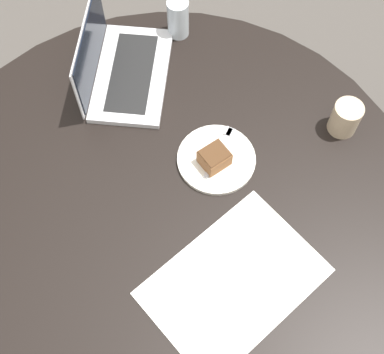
% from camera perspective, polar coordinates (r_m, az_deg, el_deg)
% --- Properties ---
extents(ground_plane, '(12.00, 12.00, 0.00)m').
position_cam_1_polar(ground_plane, '(2.08, -1.86, -11.40)').
color(ground_plane, '#4C4742').
extents(dining_table, '(1.36, 1.36, 0.73)m').
position_cam_1_polar(dining_table, '(1.50, -2.53, -5.19)').
color(dining_table, black).
rests_on(dining_table, ground_plane).
extents(paper_document, '(0.50, 0.45, 0.00)m').
position_cam_1_polar(paper_document, '(1.33, 4.47, -11.07)').
color(paper_document, white).
rests_on(paper_document, dining_table).
extents(plate, '(0.21, 0.21, 0.01)m').
position_cam_1_polar(plate, '(1.45, 2.61, 1.91)').
color(plate, silver).
rests_on(plate, dining_table).
extents(cake_slice, '(0.10, 0.09, 0.05)m').
position_cam_1_polar(cake_slice, '(1.41, 2.41, 2.07)').
color(cake_slice, brown).
rests_on(cake_slice, plate).
extents(fork, '(0.17, 0.04, 0.00)m').
position_cam_1_polar(fork, '(1.46, 3.15, 3.21)').
color(fork, silver).
rests_on(fork, plate).
extents(coffee_glass, '(0.08, 0.08, 0.10)m').
position_cam_1_polar(coffee_glass, '(1.52, 16.04, 6.07)').
color(coffee_glass, '#C6AD89').
rests_on(coffee_glass, dining_table).
extents(water_glass, '(0.07, 0.07, 0.13)m').
position_cam_1_polar(water_glass, '(1.67, -1.50, 16.58)').
color(water_glass, silver).
rests_on(water_glass, dining_table).
extents(laptop, '(0.39, 0.29, 0.21)m').
position_cam_1_polar(laptop, '(1.59, -7.57, 11.50)').
color(laptop, silver).
rests_on(laptop, dining_table).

